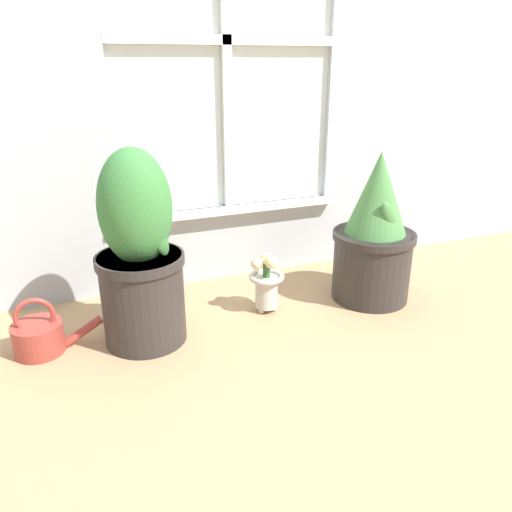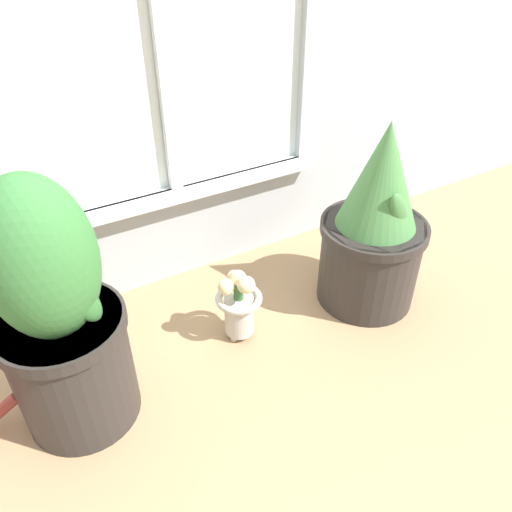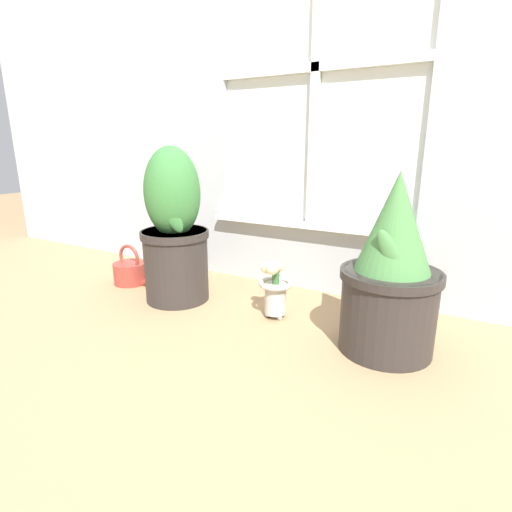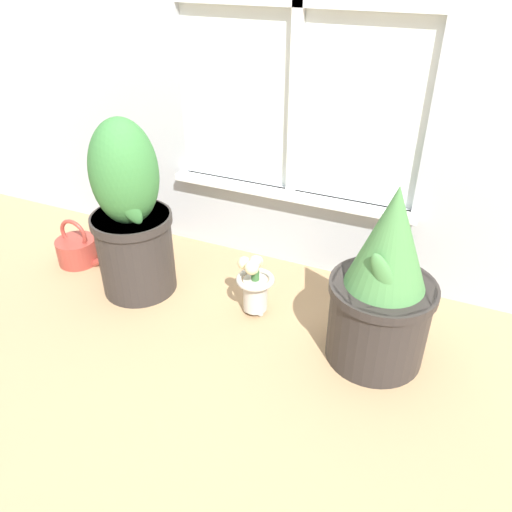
{
  "view_description": "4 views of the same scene",
  "coord_description": "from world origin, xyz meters",
  "px_view_note": "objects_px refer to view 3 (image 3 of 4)",
  "views": [
    {
      "loc": [
        -0.65,
        -1.36,
        0.88
      ],
      "look_at": [
        -0.04,
        0.15,
        0.24
      ],
      "focal_mm": 35.0,
      "sensor_mm": 36.0,
      "label": 1
    },
    {
      "loc": [
        -0.47,
        -0.75,
        1.04
      ],
      "look_at": [
        0.06,
        0.16,
        0.28
      ],
      "focal_mm": 35.0,
      "sensor_mm": 36.0,
      "label": 2
    },
    {
      "loc": [
        0.66,
        -1.1,
        0.65
      ],
      "look_at": [
        -0.05,
        0.15,
        0.25
      ],
      "focal_mm": 28.0,
      "sensor_mm": 36.0,
      "label": 3
    },
    {
      "loc": [
        0.58,
        -1.09,
        1.1
      ],
      "look_at": [
        0.02,
        0.17,
        0.24
      ],
      "focal_mm": 35.0,
      "sensor_mm": 36.0,
      "label": 4
    }
  ],
  "objects_px": {
    "watering_can": "(131,272)",
    "potted_plant_left": "(175,232)",
    "flower_vase": "(275,288)",
    "potted_plant_right": "(391,276)"
  },
  "relations": [
    {
      "from": "potted_plant_left",
      "to": "potted_plant_right",
      "type": "bearing_deg",
      "value": -0.4
    },
    {
      "from": "potted_plant_left",
      "to": "flower_vase",
      "type": "distance_m",
      "value": 0.49
    },
    {
      "from": "flower_vase",
      "to": "watering_can",
      "type": "xyz_separation_m",
      "value": [
        -0.79,
        0.01,
        -0.06
      ]
    },
    {
      "from": "potted_plant_left",
      "to": "watering_can",
      "type": "bearing_deg",
      "value": 171.92
    },
    {
      "from": "watering_can",
      "to": "potted_plant_left",
      "type": "bearing_deg",
      "value": -8.08
    },
    {
      "from": "potted_plant_left",
      "to": "potted_plant_right",
      "type": "height_order",
      "value": "potted_plant_left"
    },
    {
      "from": "potted_plant_left",
      "to": "potted_plant_right",
      "type": "distance_m",
      "value": 0.88
    },
    {
      "from": "potted_plant_left",
      "to": "flower_vase",
      "type": "relative_size",
      "value": 2.76
    },
    {
      "from": "potted_plant_left",
      "to": "watering_can",
      "type": "relative_size",
      "value": 2.28
    },
    {
      "from": "flower_vase",
      "to": "watering_can",
      "type": "bearing_deg",
      "value": 179.29
    }
  ]
}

